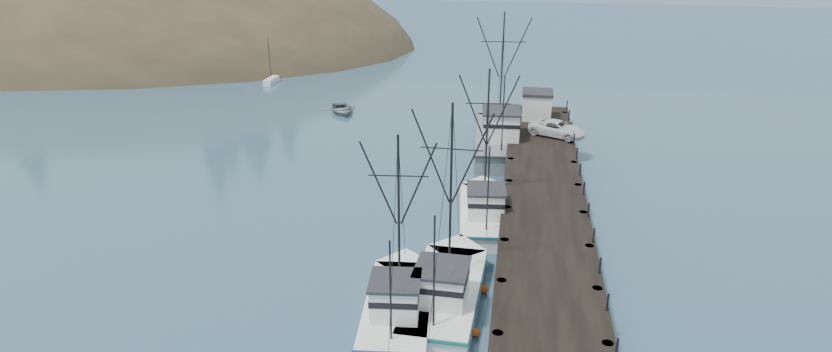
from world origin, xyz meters
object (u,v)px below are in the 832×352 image
(trawler_mid, at_px, (398,304))
(motorboat, at_px, (342,113))
(trawler_near, at_px, (446,290))
(work_vessel, at_px, (499,137))
(trawler_far, at_px, (484,211))
(pier_shed, at_px, (537,105))
(pickup_truck, at_px, (558,129))
(pier, at_px, (543,186))

(trawler_mid, xyz_separation_m, motorboat, (-14.01, 39.41, -0.82))
(trawler_near, xyz_separation_m, work_vessel, (1.90, 27.53, 0.41))
(trawler_near, bearing_deg, trawler_far, 82.36)
(trawler_far, bearing_deg, pier_shed, 79.45)
(trawler_mid, xyz_separation_m, pickup_truck, (9.69, 28.29, 1.91))
(trawler_near, relative_size, pickup_truck, 2.29)
(pier, bearing_deg, motorboat, 134.16)
(trawler_mid, bearing_deg, trawler_far, 73.23)
(pier, bearing_deg, trawler_mid, -116.38)
(pier, relative_size, pier_shed, 13.75)
(pier, distance_m, motorboat, 31.92)
(pier, relative_size, pickup_truck, 8.38)
(trawler_near, distance_m, work_vessel, 27.59)
(pier, xyz_separation_m, motorboat, (-22.21, 22.87, -1.69))
(pickup_truck, bearing_deg, work_vessel, 102.82)
(trawler_mid, bearing_deg, trawler_near, 37.72)
(work_vessel, bearing_deg, trawler_far, -91.37)
(pier, height_order, pickup_truck, pickup_truck)
(pickup_truck, bearing_deg, pier_shed, 43.32)
(work_vessel, relative_size, pickup_truck, 3.01)
(work_vessel, distance_m, pier_shed, 6.05)
(motorboat, bearing_deg, trawler_near, -90.91)
(pier, height_order, trawler_mid, trawler_mid)
(trawler_mid, height_order, pickup_truck, trawler_mid)
(trawler_near, bearing_deg, trawler_mid, -142.28)
(trawler_mid, distance_m, pier_shed, 34.86)
(pier, distance_m, trawler_mid, 18.48)
(trawler_mid, bearing_deg, pier_shed, 77.00)
(motorboat, bearing_deg, pickup_truck, -49.74)
(work_vessel, bearing_deg, trawler_near, -93.94)
(trawler_mid, distance_m, work_vessel, 29.74)
(trawler_near, bearing_deg, pier_shed, 80.47)
(motorboat, bearing_deg, pier_shed, -38.85)
(work_vessel, height_order, pickup_truck, work_vessel)
(trawler_far, xyz_separation_m, work_vessel, (0.39, 16.29, 0.41))
(pier_shed, distance_m, motorboat, 22.78)
(pier, bearing_deg, trawler_far, -141.26)
(trawler_near, distance_m, motorboat, 40.97)
(trawler_far, height_order, work_vessel, work_vessel)
(trawler_near, height_order, work_vessel, work_vessel)
(trawler_mid, height_order, trawler_far, trawler_far)
(trawler_near, height_order, trawler_mid, trawler_near)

